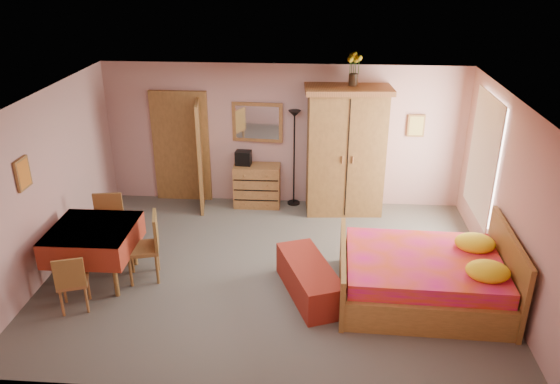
# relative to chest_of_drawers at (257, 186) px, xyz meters

# --- Properties ---
(floor) EXTENTS (6.50, 6.50, 0.00)m
(floor) POSITION_rel_chest_of_drawers_xyz_m (0.47, -2.25, -0.40)
(floor) COLOR #656159
(floor) RESTS_ON ground
(ceiling) EXTENTS (6.50, 6.50, 0.00)m
(ceiling) POSITION_rel_chest_of_drawers_xyz_m (0.47, -2.25, 2.20)
(ceiling) COLOR brown
(ceiling) RESTS_ON wall_back
(wall_back) EXTENTS (6.50, 0.10, 2.60)m
(wall_back) POSITION_rel_chest_of_drawers_xyz_m (0.47, 0.25, 0.90)
(wall_back) COLOR tan
(wall_back) RESTS_ON floor
(wall_front) EXTENTS (6.50, 0.10, 2.60)m
(wall_front) POSITION_rel_chest_of_drawers_xyz_m (0.47, -4.75, 0.90)
(wall_front) COLOR tan
(wall_front) RESTS_ON floor
(wall_left) EXTENTS (0.10, 5.00, 2.60)m
(wall_left) POSITION_rel_chest_of_drawers_xyz_m (-2.78, -2.25, 0.90)
(wall_left) COLOR tan
(wall_left) RESTS_ON floor
(wall_right) EXTENTS (0.10, 5.00, 2.60)m
(wall_right) POSITION_rel_chest_of_drawers_xyz_m (3.72, -2.25, 0.90)
(wall_right) COLOR tan
(wall_right) RESTS_ON floor
(doorway) EXTENTS (1.06, 0.12, 2.15)m
(doorway) POSITION_rel_chest_of_drawers_xyz_m (-1.43, 0.22, 0.63)
(doorway) COLOR #9E6B35
(doorway) RESTS_ON floor
(window) EXTENTS (0.08, 1.40, 1.95)m
(window) POSITION_rel_chest_of_drawers_xyz_m (3.68, -1.05, 1.05)
(window) COLOR white
(window) RESTS_ON wall_right
(picture_left) EXTENTS (0.04, 0.32, 0.42)m
(picture_left) POSITION_rel_chest_of_drawers_xyz_m (-2.75, -2.85, 1.30)
(picture_left) COLOR orange
(picture_left) RESTS_ON wall_left
(picture_back) EXTENTS (0.30, 0.04, 0.40)m
(picture_back) POSITION_rel_chest_of_drawers_xyz_m (2.82, 0.22, 1.15)
(picture_back) COLOR #D8BF59
(picture_back) RESTS_ON wall_back
(chest_of_drawers) EXTENTS (0.85, 0.43, 0.80)m
(chest_of_drawers) POSITION_rel_chest_of_drawers_xyz_m (0.00, 0.00, 0.00)
(chest_of_drawers) COLOR #9C6534
(chest_of_drawers) RESTS_ON floor
(wall_mirror) EXTENTS (0.92, 0.11, 0.73)m
(wall_mirror) POSITION_rel_chest_of_drawers_xyz_m (0.00, 0.21, 1.15)
(wall_mirror) COLOR silver
(wall_mirror) RESTS_ON wall_back
(stereo) EXTENTS (0.29, 0.22, 0.26)m
(stereo) POSITION_rel_chest_of_drawers_xyz_m (-0.25, 0.03, 0.53)
(stereo) COLOR black
(stereo) RESTS_ON chest_of_drawers
(floor_lamp) EXTENTS (0.30, 0.30, 1.81)m
(floor_lamp) POSITION_rel_chest_of_drawers_xyz_m (0.67, 0.12, 0.50)
(floor_lamp) COLOR black
(floor_lamp) RESTS_ON floor
(wardrobe) EXTENTS (1.52, 0.87, 2.29)m
(wardrobe) POSITION_rel_chest_of_drawers_xyz_m (1.59, -0.09, 0.75)
(wardrobe) COLOR olive
(wardrobe) RESTS_ON floor
(sunflower_vase) EXTENTS (0.23, 0.23, 0.55)m
(sunflower_vase) POSITION_rel_chest_of_drawers_xyz_m (1.66, -0.01, 2.17)
(sunflower_vase) COLOR yellow
(sunflower_vase) RESTS_ON wardrobe
(bed) EXTENTS (2.30, 1.83, 1.04)m
(bed) POSITION_rel_chest_of_drawers_xyz_m (2.56, -2.81, 0.12)
(bed) COLOR #DC1579
(bed) RESTS_ON floor
(bench) EXTENTS (1.00, 1.51, 0.47)m
(bench) POSITION_rel_chest_of_drawers_xyz_m (1.04, -2.83, -0.16)
(bench) COLOR maroon
(bench) RESTS_ON floor
(dining_table) EXTENTS (1.15, 1.15, 0.83)m
(dining_table) POSITION_rel_chest_of_drawers_xyz_m (-2.02, -2.66, 0.02)
(dining_table) COLOR maroon
(dining_table) RESTS_ON floor
(chair_south) EXTENTS (0.48, 0.48, 0.84)m
(chair_south) POSITION_rel_chest_of_drawers_xyz_m (-2.05, -3.37, 0.02)
(chair_south) COLOR #AA6C39
(chair_south) RESTS_ON floor
(chair_north) EXTENTS (0.50, 0.50, 0.97)m
(chair_north) POSITION_rel_chest_of_drawers_xyz_m (-2.08, -2.00, 0.09)
(chair_north) COLOR olive
(chair_north) RESTS_ON floor
(chair_west) EXTENTS (0.50, 0.50, 0.89)m
(chair_west) POSITION_rel_chest_of_drawers_xyz_m (-2.68, -2.63, 0.05)
(chair_west) COLOR brown
(chair_west) RESTS_ON floor
(chair_east) EXTENTS (0.56, 0.56, 1.00)m
(chair_east) POSITION_rel_chest_of_drawers_xyz_m (-1.35, -2.60, 0.10)
(chair_east) COLOR olive
(chair_east) RESTS_ON floor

